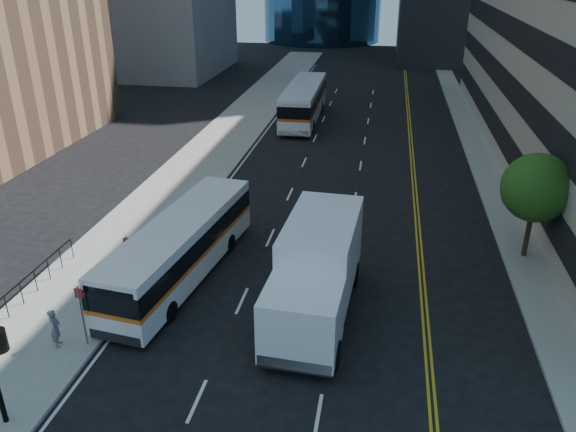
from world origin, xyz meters
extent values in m
plane|color=black|center=(0.00, 0.00, 0.00)|extent=(160.00, 160.00, 0.00)
cube|color=gray|center=(-10.50, 25.00, 0.07)|extent=(5.00, 90.00, 0.15)
cube|color=gray|center=(9.00, 25.00, 0.07)|extent=(2.00, 90.00, 0.15)
cylinder|color=#332114|center=(9.00, 8.00, 1.25)|extent=(0.24, 0.24, 2.20)
sphere|color=#174212|center=(9.00, 8.00, 3.65)|extent=(3.20, 3.20, 3.20)
cube|color=white|center=(-6.60, 3.45, 0.82)|extent=(3.72, 11.08, 1.00)
cube|color=orange|center=(-6.60, 3.45, 1.40)|extent=(3.74, 11.10, 0.20)
cube|color=black|center=(-6.60, 3.45, 1.90)|extent=(3.74, 11.10, 0.82)
cube|color=white|center=(-6.60, 3.45, 2.58)|extent=(3.72, 11.08, 0.45)
cylinder|color=black|center=(-8.06, 0.35, 0.45)|extent=(0.38, 0.93, 0.91)
cylinder|color=black|center=(-5.97, 0.08, 0.45)|extent=(0.38, 0.93, 0.91)
cylinder|color=black|center=(-7.28, 6.46, 0.45)|extent=(0.38, 0.93, 0.91)
cylinder|color=black|center=(-5.18, 6.19, 0.45)|extent=(0.38, 0.93, 0.91)
cube|color=white|center=(-5.20, 31.23, 0.92)|extent=(2.83, 12.29, 1.12)
cube|color=#D94414|center=(-5.20, 31.23, 1.58)|extent=(2.85, 12.31, 0.22)
cube|color=black|center=(-5.20, 31.23, 2.15)|extent=(2.85, 12.31, 0.92)
cube|color=white|center=(-5.20, 31.23, 2.91)|extent=(2.83, 12.29, 0.51)
cylinder|color=black|center=(-6.35, 27.54, 0.51)|extent=(0.32, 1.03, 1.02)
cylinder|color=black|center=(-3.94, 27.57, 0.51)|extent=(0.32, 1.03, 1.02)
cylinder|color=black|center=(-6.46, 34.48, 0.51)|extent=(0.32, 1.03, 1.02)
cylinder|color=black|center=(-4.04, 34.52, 0.51)|extent=(0.32, 1.03, 1.02)
cube|color=white|center=(-0.46, -1.27, 1.64)|extent=(2.84, 2.63, 2.37)
cube|color=black|center=(-0.52, -2.35, 2.09)|extent=(2.51, 0.20, 1.24)
cube|color=white|center=(-0.24, 2.67, 2.32)|extent=(3.01, 5.56, 2.94)
cube|color=black|center=(-0.31, 1.43, 0.62)|extent=(2.52, 7.56, 0.28)
cylinder|color=black|center=(-1.71, -1.43, 0.54)|extent=(0.38, 1.10, 1.08)
cylinder|color=black|center=(0.76, -1.57, 0.54)|extent=(0.38, 1.10, 1.08)
cylinder|color=black|center=(-1.39, 4.21, 0.54)|extent=(0.38, 1.10, 1.08)
cylinder|color=black|center=(1.07, 4.07, 0.54)|extent=(0.38, 1.10, 1.08)
imported|color=slate|center=(-9.40, -2.27, 0.92)|extent=(0.57, 0.67, 1.55)
camera|label=1|loc=(1.88, -17.44, 13.20)|focal=35.00mm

